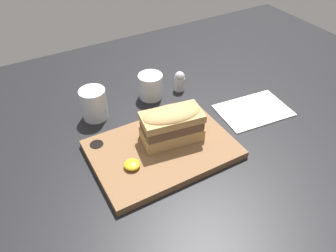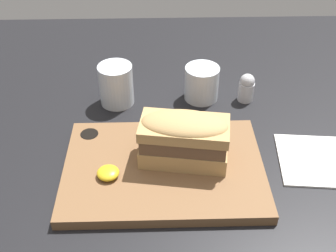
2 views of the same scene
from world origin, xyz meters
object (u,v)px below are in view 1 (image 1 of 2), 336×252
at_px(salt_shaker, 180,81).
at_px(water_glass, 94,106).
at_px(wine_glass, 151,87).
at_px(serving_board, 162,149).
at_px(sandwich, 172,123).
at_px(napkin, 253,110).

bearing_deg(salt_shaker, water_glass, -179.80).
relative_size(wine_glass, salt_shaker, 1.17).
distance_m(serving_board, wine_glass, 0.26).
xyz_separation_m(serving_board, wine_glass, (0.09, 0.24, 0.03)).
relative_size(sandwich, salt_shaker, 2.50).
distance_m(napkin, salt_shaker, 0.25).
distance_m(water_glass, wine_glass, 0.19).
height_order(napkin, salt_shaker, salt_shaker).
bearing_deg(wine_glass, salt_shaker, -6.46).
distance_m(sandwich, napkin, 0.29).
bearing_deg(sandwich, salt_shaker, 54.40).
bearing_deg(serving_board, salt_shaker, 50.16).
height_order(water_glass, napkin, water_glass).
xyz_separation_m(serving_board, salt_shaker, (0.19, 0.23, 0.02)).
relative_size(napkin, salt_shaker, 3.37).
height_order(wine_glass, napkin, wine_glass).
bearing_deg(salt_shaker, wine_glass, 173.54).
relative_size(serving_board, sandwich, 2.17).
xyz_separation_m(serving_board, sandwich, (0.04, 0.01, 0.06)).
bearing_deg(sandwich, wine_glass, 76.68).
height_order(serving_board, sandwich, sandwich).
bearing_deg(wine_glass, napkin, -43.34).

